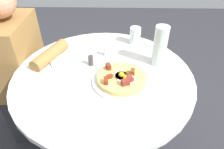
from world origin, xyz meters
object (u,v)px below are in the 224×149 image
object	(u,v)px
pepper_shaker	(91,60)
breakfast_pizza	(122,78)
bread_plate	(65,61)
fork	(100,39)
dining_table	(104,98)
pizza_plate	(121,81)
salt_shaker	(106,51)
knife	(102,42)
water_glass	(135,36)
person_seated	(25,79)
water_bottle	(160,46)

from	to	relation	value
pepper_shaker	breakfast_pizza	bearing A→B (deg)	-130.76
bread_plate	fork	distance (m)	0.31
dining_table	fork	distance (m)	0.40
pizza_plate	salt_shaker	xyz separation A→B (m)	(0.24, 0.08, 0.02)
pizza_plate	knife	size ratio (longest dim) A/B	1.59
dining_table	water_glass	bearing A→B (deg)	-29.34
breakfast_pizza	knife	bearing A→B (deg)	16.96
pizza_plate	knife	bearing A→B (deg)	16.92
bread_plate	pizza_plate	bearing A→B (deg)	-117.28
dining_table	pepper_shaker	distance (m)	0.23
breakfast_pizza	pepper_shaker	distance (m)	0.22
person_seated	fork	distance (m)	0.58
knife	salt_shaker	size ratio (longest dim) A/B	3.05
person_seated	bread_plate	size ratio (longest dim) A/B	7.50
dining_table	pizza_plate	xyz separation A→B (m)	(-0.06, -0.09, 0.18)
pizza_plate	water_bottle	distance (m)	0.28
breakfast_pizza	bread_plate	bearing A→B (deg)	62.50
breakfast_pizza	dining_table	bearing A→B (deg)	56.18
bread_plate	water_bottle	size ratio (longest dim) A/B	0.70
dining_table	person_seated	bearing A→B (deg)	67.19
salt_shaker	fork	bearing A→B (deg)	15.62
fork	pepper_shaker	size ratio (longest dim) A/B	3.23
person_seated	salt_shaker	xyz separation A→B (m)	(-0.06, -0.57, 0.27)
dining_table	salt_shaker	distance (m)	0.27
knife	pizza_plate	bearing A→B (deg)	77.56
breakfast_pizza	bread_plate	xyz separation A→B (m)	(0.16, 0.31, -0.02)
fork	salt_shaker	xyz separation A→B (m)	(-0.18, -0.05, 0.02)
breakfast_pizza	pepper_shaker	world-z (taller)	breakfast_pizza
water_glass	breakfast_pizza	bearing A→B (deg)	167.23
dining_table	pizza_plate	distance (m)	0.21
pepper_shaker	knife	bearing A→B (deg)	-10.85
pizza_plate	fork	xyz separation A→B (m)	(0.41, 0.13, 0.00)
knife	water_bottle	size ratio (longest dim) A/B	0.83
breakfast_pizza	water_glass	distance (m)	0.40
dining_table	fork	world-z (taller)	fork
dining_table	salt_shaker	bearing A→B (deg)	-2.85
water_glass	pepper_shaker	distance (m)	0.35
breakfast_pizza	water_glass	size ratio (longest dim) A/B	2.28
bread_plate	pepper_shaker	bearing A→B (deg)	-98.24
water_glass	knife	bearing A→B (deg)	90.22
person_seated	bread_plate	world-z (taller)	person_seated
bread_plate	water_glass	world-z (taller)	water_glass
person_seated	water_bottle	distance (m)	0.93
knife	water_glass	distance (m)	0.21
breakfast_pizza	bread_plate	distance (m)	0.35
dining_table	pepper_shaker	xyz separation A→B (m)	(0.08, 0.07, 0.21)
fork	water_glass	xyz separation A→B (m)	(-0.03, -0.22, 0.05)
pizza_plate	salt_shaker	size ratio (longest dim) A/B	4.83
salt_shaker	water_bottle	bearing A→B (deg)	-104.55
pizza_plate	pepper_shaker	xyz separation A→B (m)	(0.14, 0.16, 0.02)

